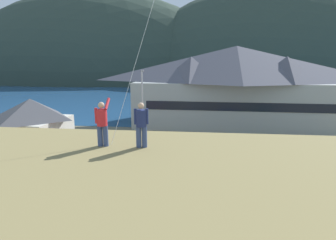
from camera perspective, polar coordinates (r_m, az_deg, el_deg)
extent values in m
plane|color=#66604C|center=(20.18, -7.49, -13.83)|extent=(600.00, 600.00, 0.00)
cube|color=slate|center=(24.65, -4.77, -8.73)|extent=(40.00, 20.00, 0.10)
cube|color=navy|center=(78.25, 2.78, 5.57)|extent=(360.00, 84.00, 0.03)
ellipsoid|color=#2D3D33|center=(138.97, -15.37, 7.96)|extent=(140.06, 67.58, 83.07)
ellipsoid|color=#2D3D33|center=(132.93, 20.26, 7.49)|extent=(128.16, 73.20, 84.47)
cube|color=#999E99|center=(39.95, 13.88, 3.52)|extent=(28.00, 11.62, 6.22)
cube|color=black|center=(34.54, 14.84, 2.71)|extent=(23.55, 0.75, 1.10)
pyramid|color=#4C4C56|center=(39.54, 14.29, 11.49)|extent=(29.70, 12.75, 4.88)
pyramid|color=#4C4C56|center=(37.46, 4.88, 10.72)|extent=(6.13, 6.13, 3.42)
pyramid|color=#4C4C56|center=(38.88, 23.84, 9.80)|extent=(6.13, 6.13, 3.42)
cube|color=beige|center=(28.05, -26.61, -3.53)|extent=(5.75, 5.76, 3.73)
pyramid|color=#47474C|center=(27.50, -27.15, 2.11)|extent=(6.22, 6.32, 1.88)
cube|color=black|center=(26.19, -30.03, -6.20)|extent=(1.10, 0.14, 2.61)
cube|color=#756B5B|center=(42.48, -0.88, 2.22)|extent=(5.57, 5.30, 3.09)
pyramid|color=#47474C|center=(42.14, -0.89, 5.39)|extent=(6.03, 5.82, 1.64)
cube|color=black|center=(40.32, -1.73, 1.02)|extent=(1.10, 0.21, 2.16)
cube|color=#70604C|center=(53.25, 2.42, 2.90)|extent=(3.20, 13.79, 0.70)
cube|color=#A8A399|center=(53.90, -1.10, 3.13)|extent=(2.63, 6.46, 0.90)
cube|color=#B7B2A8|center=(53.82, -1.10, 3.69)|extent=(2.55, 6.27, 0.16)
cube|color=silver|center=(53.28, -1.22, 4.29)|extent=(1.59, 2.02, 1.10)
cube|color=#A8A399|center=(51.66, 6.02, 2.68)|extent=(2.07, 6.38, 0.90)
cube|color=#B7B2A8|center=(51.58, 6.04, 3.26)|extent=(2.01, 6.19, 0.16)
cube|color=silver|center=(51.01, 6.05, 3.88)|extent=(1.44, 1.92, 1.10)
cube|color=#236633|center=(27.09, 25.32, -6.23)|extent=(4.29, 2.03, 0.80)
cube|color=#1E562B|center=(26.92, 25.77, -4.71)|extent=(2.19, 1.72, 0.70)
cube|color=black|center=(26.93, 25.76, -4.78)|extent=(2.23, 1.75, 0.32)
cylinder|color=black|center=(27.71, 22.01, -6.42)|extent=(0.65, 0.26, 0.64)
cylinder|color=black|center=(26.01, 22.87, -7.67)|extent=(0.65, 0.26, 0.64)
cylinder|color=black|center=(28.45, 27.40, -6.44)|extent=(0.65, 0.26, 0.64)
cylinder|color=black|center=(26.80, 28.60, -7.65)|extent=(0.65, 0.26, 0.64)
cube|color=red|center=(21.22, -18.24, -10.60)|extent=(4.24, 1.90, 0.80)
cube|color=#B11A15|center=(20.89, -17.99, -8.74)|extent=(2.14, 1.65, 0.70)
cube|color=black|center=(20.90, -17.98, -8.83)|extent=(2.18, 1.68, 0.32)
cylinder|color=black|center=(22.68, -20.50, -10.37)|extent=(0.64, 0.23, 0.64)
cylinder|color=black|center=(21.17, -22.63, -12.16)|extent=(0.64, 0.23, 0.64)
cylinder|color=black|center=(21.69, -13.83, -10.97)|extent=(0.64, 0.23, 0.64)
cylinder|color=black|center=(20.11, -15.52, -12.96)|extent=(0.64, 0.23, 0.64)
cube|color=#B28923|center=(25.09, -4.77, -6.49)|extent=(4.27, 1.97, 0.80)
cube|color=olive|center=(24.88, -5.14, -4.84)|extent=(2.16, 1.68, 0.70)
cube|color=black|center=(24.89, -5.14, -4.92)|extent=(2.21, 1.72, 0.32)
cylinder|color=black|center=(24.20, -1.84, -8.16)|extent=(0.65, 0.25, 0.64)
cylinder|color=black|center=(25.92, -1.45, -6.77)|extent=(0.65, 0.25, 0.64)
cylinder|color=black|center=(24.60, -8.25, -7.94)|extent=(0.65, 0.25, 0.64)
cylinder|color=black|center=(26.30, -7.42, -6.59)|extent=(0.65, 0.25, 0.64)
cube|color=navy|center=(25.81, 15.13, -6.34)|extent=(4.35, 2.18, 0.80)
cube|color=navy|center=(25.63, 15.55, -4.74)|extent=(2.24, 1.79, 0.70)
cube|color=black|center=(25.64, 15.54, -4.81)|extent=(2.28, 1.82, 0.32)
cylinder|color=black|center=(26.49, 11.72, -6.61)|extent=(0.66, 0.28, 0.64)
cylinder|color=black|center=(24.79, 12.51, -7.95)|extent=(0.66, 0.28, 0.64)
cylinder|color=black|center=(27.14, 17.42, -6.46)|extent=(0.66, 0.28, 0.64)
cylinder|color=black|center=(25.48, 18.59, -7.75)|extent=(0.66, 0.28, 0.64)
cube|color=#B28923|center=(20.92, 12.35, -10.59)|extent=(4.25, 1.93, 0.80)
cube|color=olive|center=(20.62, 12.03, -8.67)|extent=(2.15, 1.66, 0.70)
cube|color=black|center=(20.64, 12.03, -8.76)|extent=(2.19, 1.70, 0.32)
cylinder|color=black|center=(20.49, 16.53, -12.54)|extent=(0.65, 0.24, 0.64)
cylinder|color=black|center=(22.14, 15.54, -10.59)|extent=(0.65, 0.24, 0.64)
cylinder|color=black|center=(20.09, 8.71, -12.67)|extent=(0.65, 0.24, 0.64)
cylinder|color=black|center=(21.77, 8.35, -10.66)|extent=(0.65, 0.24, 0.64)
cylinder|color=black|center=(22.91, 31.43, -11.19)|extent=(0.65, 0.27, 0.64)
cylinder|color=#ADADB2|center=(29.09, -5.44, 2.70)|extent=(0.16, 0.16, 7.96)
cube|color=#4C4C51|center=(29.07, -5.45, 10.38)|extent=(0.24, 0.70, 0.20)
cylinder|color=#384770|center=(10.80, -14.25, -3.27)|extent=(0.20, 0.20, 0.82)
cylinder|color=#384770|center=(10.73, -13.13, -3.30)|extent=(0.20, 0.20, 0.82)
cylinder|color=red|center=(10.60, -13.88, 0.53)|extent=(0.40, 0.40, 0.64)
sphere|color=tan|center=(10.52, -14.01, 3.09)|extent=(0.24, 0.24, 0.24)
cylinder|color=red|center=(10.63, -12.80, 3.35)|extent=(0.13, 0.56, 0.43)
cylinder|color=red|center=(10.65, -15.03, 0.91)|extent=(0.11, 0.11, 0.60)
cylinder|color=#384770|center=(10.37, -6.24, -3.59)|extent=(0.20, 0.20, 0.82)
cylinder|color=#384770|center=(10.35, -5.03, -3.59)|extent=(0.20, 0.20, 0.82)
cylinder|color=navy|center=(10.19, -5.72, 0.37)|extent=(0.40, 0.40, 0.64)
sphere|color=tan|center=(10.10, -5.78, 3.04)|extent=(0.24, 0.24, 0.24)
cylinder|color=navy|center=(10.19, -6.96, 0.74)|extent=(0.11, 0.11, 0.60)
cylinder|color=navy|center=(10.16, -4.49, 0.77)|extent=(0.11, 0.11, 0.60)
cylinder|color=silver|center=(13.18, -4.07, 20.86)|extent=(2.22, 5.66, 10.45)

